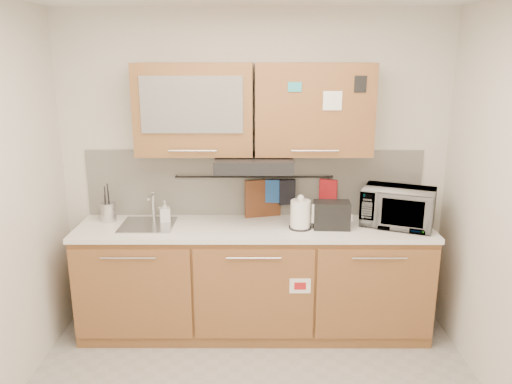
{
  "coord_description": "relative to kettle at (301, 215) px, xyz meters",
  "views": [
    {
      "loc": [
        0.02,
        -2.57,
        2.22
      ],
      "look_at": [
        0.02,
        1.05,
        1.24
      ],
      "focal_mm": 35.0,
      "sensor_mm": 36.0,
      "label": 1
    }
  ],
  "objects": [
    {
      "name": "utensil_crock",
      "position": [
        -1.55,
        0.18,
        -0.03
      ],
      "size": [
        0.15,
        0.15,
        0.31
      ],
      "rotation": [
        0.0,
        0.0,
        0.25
      ],
      "color": "silver",
      "rests_on": "countertop"
    },
    {
      "name": "kettle",
      "position": [
        0.0,
        0.0,
        0.0
      ],
      "size": [
        0.2,
        0.18,
        0.27
      ],
      "rotation": [
        0.0,
        0.0,
        -0.12
      ],
      "color": "white",
      "rests_on": "countertop"
    },
    {
      "name": "base_cabinet",
      "position": [
        -0.36,
        0.06,
        -0.62
      ],
      "size": [
        2.8,
        0.64,
        0.88
      ],
      "color": "olive",
      "rests_on": "floor"
    },
    {
      "name": "wall_back",
      "position": [
        -0.36,
        0.37,
        0.27
      ],
      "size": [
        3.2,
        0.0,
        3.2
      ],
      "primitive_type": "plane",
      "rotation": [
        1.57,
        0.0,
        0.0
      ],
      "color": "silver",
      "rests_on": "ground"
    },
    {
      "name": "upper_cabinets",
      "position": [
        -0.37,
        0.19,
        0.8
      ],
      "size": [
        1.82,
        0.37,
        0.7
      ],
      "color": "olive",
      "rests_on": "wall_back"
    },
    {
      "name": "backsplash",
      "position": [
        -0.36,
        0.35,
        0.17
      ],
      "size": [
        2.8,
        0.02,
        0.56
      ],
      "primitive_type": "cube",
      "color": "silver",
      "rests_on": "countertop"
    },
    {
      "name": "microwave",
      "position": [
        0.78,
        0.08,
        0.04
      ],
      "size": [
        0.65,
        0.55,
        0.3
      ],
      "primitive_type": "imported",
      "rotation": [
        0.0,
        0.0,
        -0.4
      ],
      "color": "#999999",
      "rests_on": "countertop"
    },
    {
      "name": "dark_pouch",
      "position": [
        -0.09,
        0.3,
        0.11
      ],
      "size": [
        0.14,
        0.07,
        0.21
      ],
      "primitive_type": "cube",
      "rotation": [
        0.0,
        0.0,
        0.21
      ],
      "color": "black",
      "rests_on": "utensil_rail"
    },
    {
      "name": "cutting_board",
      "position": [
        -0.29,
        0.3,
        0.02
      ],
      "size": [
        0.3,
        0.1,
        0.38
      ],
      "primitive_type": "cube",
      "rotation": [
        0.0,
        0.0,
        0.25
      ],
      "color": "brown",
      "rests_on": "utensil_rail"
    },
    {
      "name": "range_hood",
      "position": [
        -0.36,
        0.12,
        0.39
      ],
      "size": [
        0.6,
        0.46,
        0.1
      ],
      "primitive_type": "cube",
      "color": "black",
      "rests_on": "upper_cabinets"
    },
    {
      "name": "pot_holder",
      "position": [
        0.25,
        0.3,
        0.12
      ],
      "size": [
        0.15,
        0.08,
        0.18
      ],
      "primitive_type": "cube",
      "rotation": [
        0.0,
        0.0,
        -0.39
      ],
      "color": "#B2171E",
      "rests_on": "utensil_rail"
    },
    {
      "name": "soap_bottle",
      "position": [
        -1.09,
        0.15,
        -0.02
      ],
      "size": [
        0.1,
        0.1,
        0.18
      ],
      "primitive_type": "imported",
      "rotation": [
        0.0,
        0.0,
        0.2
      ],
      "color": "#999999",
      "rests_on": "countertop"
    },
    {
      "name": "utensil_rail",
      "position": [
        -0.36,
        0.32,
        0.23
      ],
      "size": [
        1.3,
        0.02,
        0.02
      ],
      "primitive_type": "cylinder",
      "rotation": [
        0.0,
        1.57,
        0.0
      ],
      "color": "black",
      "rests_on": "backsplash"
    },
    {
      "name": "sink",
      "position": [
        -1.21,
        0.07,
        -0.1
      ],
      "size": [
        0.42,
        0.4,
        0.26
      ],
      "color": "silver",
      "rests_on": "countertop"
    },
    {
      "name": "countertop",
      "position": [
        -0.36,
        0.06,
        -0.13
      ],
      "size": [
        2.82,
        0.62,
        0.04
      ],
      "primitive_type": "cube",
      "color": "white",
      "rests_on": "base_cabinet"
    },
    {
      "name": "toaster",
      "position": [
        0.24,
        0.01,
        -0.0
      ],
      "size": [
        0.29,
        0.18,
        0.21
      ],
      "rotation": [
        0.0,
        0.0,
        -0.05
      ],
      "color": "black",
      "rests_on": "countertop"
    },
    {
      "name": "oven_mitt",
      "position": [
        -0.21,
        0.3,
        0.11
      ],
      "size": [
        0.12,
        0.03,
        0.19
      ],
      "primitive_type": "cube",
      "rotation": [
        0.0,
        0.0,
        -0.04
      ],
      "color": "#214E97",
      "rests_on": "utensil_rail"
    }
  ]
}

